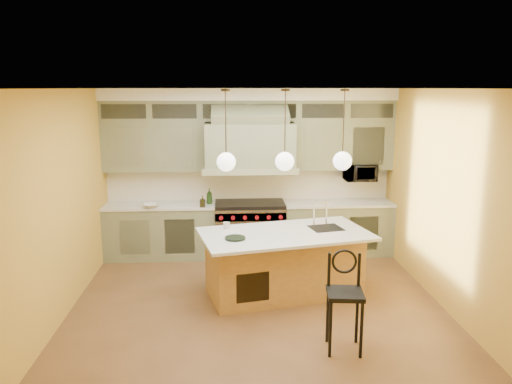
{
  "coord_description": "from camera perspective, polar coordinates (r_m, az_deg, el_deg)",
  "views": [
    {
      "loc": [
        -0.39,
        -6.28,
        2.91
      ],
      "look_at": [
        0.02,
        0.7,
        1.44
      ],
      "focal_mm": 35.0,
      "sensor_mm": 36.0,
      "label": 1
    }
  ],
  "objects": [
    {
      "name": "counter_stool",
      "position": [
        5.76,
        10.1,
        -11.52
      ],
      "size": [
        0.44,
        0.44,
        1.13
      ],
      "rotation": [
        0.0,
        0.0,
        -0.11
      ],
      "color": "black",
      "rests_on": "floor"
    },
    {
      "name": "oil_bottle_a",
      "position": [
        8.64,
        -5.35,
        -0.48
      ],
      "size": [
        0.11,
        0.11,
        0.27
      ],
      "primitive_type": "imported",
      "rotation": [
        0.0,
        0.0,
        0.1
      ],
      "color": "#193414",
      "rests_on": "back_cabinetry"
    },
    {
      "name": "wall_left",
      "position": [
        6.78,
        -21.41,
        -1.43
      ],
      "size": [
        0.0,
        5.0,
        5.0
      ],
      "primitive_type": "plane",
      "rotation": [
        1.57,
        0.0,
        1.57
      ],
      "color": "gold",
      "rests_on": "ground"
    },
    {
      "name": "floor",
      "position": [
        6.93,
        0.17,
        -12.99
      ],
      "size": [
        5.0,
        5.0,
        0.0
      ],
      "primitive_type": "plane",
      "color": "brown",
      "rests_on": "ground"
    },
    {
      "name": "wall_back",
      "position": [
        8.91,
        -0.82,
        2.41
      ],
      "size": [
        5.0,
        0.0,
        5.0
      ],
      "primitive_type": "plane",
      "rotation": [
        1.57,
        0.0,
        0.0
      ],
      "color": "gold",
      "rests_on": "ground"
    },
    {
      "name": "pendant_right",
      "position": [
        6.98,
        9.85,
        3.76
      ],
      "size": [
        0.26,
        0.26,
        1.11
      ],
      "color": "#2D2319",
      "rests_on": "ceiling"
    },
    {
      "name": "oil_bottle_b",
      "position": [
        8.43,
        -6.14,
        -1.08
      ],
      "size": [
        0.09,
        0.09,
        0.19
      ],
      "primitive_type": "imported",
      "rotation": [
        0.0,
        0.0,
        -0.04
      ],
      "color": "black",
      "rests_on": "back_cabinetry"
    },
    {
      "name": "wall_right",
      "position": [
        7.07,
        20.86,
        -0.88
      ],
      "size": [
        0.0,
        5.0,
        5.0
      ],
      "primitive_type": "plane",
      "rotation": [
        1.57,
        0.0,
        -1.57
      ],
      "color": "gold",
      "rests_on": "ground"
    },
    {
      "name": "pendant_center",
      "position": [
        6.84,
        3.3,
        3.75
      ],
      "size": [
        0.26,
        0.26,
        1.11
      ],
      "color": "#2D2319",
      "rests_on": "ceiling"
    },
    {
      "name": "pendant_left",
      "position": [
        6.8,
        -3.43,
        3.69
      ],
      "size": [
        0.26,
        0.26,
        1.11
      ],
      "color": "#2D2319",
      "rests_on": "ceiling"
    },
    {
      "name": "ceiling",
      "position": [
        6.29,
        0.19,
        11.75
      ],
      "size": [
        5.0,
        5.0,
        0.0
      ],
      "primitive_type": "plane",
      "rotation": [
        3.14,
        0.0,
        0.0
      ],
      "color": "white",
      "rests_on": "wall_back"
    },
    {
      "name": "range",
      "position": [
        8.77,
        -0.7,
        -4.2
      ],
      "size": [
        1.2,
        0.74,
        0.96
      ],
      "color": "silver",
      "rests_on": "floor"
    },
    {
      "name": "kitchen_island",
      "position": [
        7.2,
        3.21,
        -7.97
      ],
      "size": [
        2.55,
        1.73,
        1.35
      ],
      "rotation": [
        0.0,
        0.0,
        0.22
      ],
      "color": "olive",
      "rests_on": "floor"
    },
    {
      "name": "cup",
      "position": [
        7.2,
        -3.4,
        -3.84
      ],
      "size": [
        0.11,
        0.11,
        0.09
      ],
      "primitive_type": "imported",
      "rotation": [
        0.0,
        0.0,
        -0.17
      ],
      "color": "silver",
      "rests_on": "kitchen_island"
    },
    {
      "name": "microwave",
      "position": [
        8.96,
        11.81,
        2.21
      ],
      "size": [
        0.54,
        0.37,
        0.3
      ],
      "primitive_type": "imported",
      "color": "black",
      "rests_on": "back_cabinetry"
    },
    {
      "name": "wall_front",
      "position": [
        4.07,
        2.4,
        -9.2
      ],
      "size": [
        5.0,
        0.0,
        5.0
      ],
      "primitive_type": "plane",
      "rotation": [
        -1.57,
        0.0,
        0.0
      ],
      "color": "gold",
      "rests_on": "ground"
    },
    {
      "name": "fruit_bowl",
      "position": [
        8.52,
        -11.85,
        -1.55
      ],
      "size": [
        0.31,
        0.31,
        0.07
      ],
      "primitive_type": "imported",
      "rotation": [
        0.0,
        0.0,
        0.17
      ],
      "color": "silver",
      "rests_on": "back_cabinetry"
    },
    {
      "name": "back_cabinetry",
      "position": [
        8.65,
        -0.74,
        1.99
      ],
      "size": [
        5.0,
        0.77,
        2.9
      ],
      "color": "gray",
      "rests_on": "floor"
    }
  ]
}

